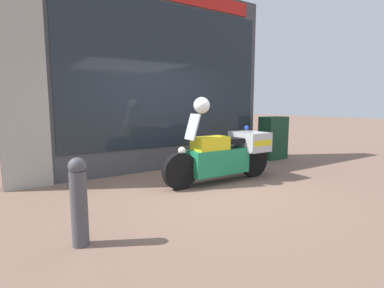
{
  "coord_description": "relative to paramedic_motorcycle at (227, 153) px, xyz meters",
  "views": [
    {
      "loc": [
        -3.07,
        -4.24,
        1.52
      ],
      "look_at": [
        0.22,
        0.7,
        0.72
      ],
      "focal_mm": 28.0,
      "sensor_mm": 36.0,
      "label": 1
    }
  ],
  "objects": [
    {
      "name": "ground_plane",
      "position": [
        -0.71,
        -0.2,
        -0.56
      ],
      "size": [
        60.0,
        60.0,
        0.0
      ],
      "primitive_type": "plane",
      "color": "#7A5B4C"
    },
    {
      "name": "shop_building",
      "position": [
        -1.09,
        1.8,
        1.53
      ],
      "size": [
        6.02,
        0.55,
        4.15
      ],
      "color": "#424247",
      "rests_on": "ground"
    },
    {
      "name": "window_display",
      "position": [
        -0.38,
        1.83,
        -0.11
      ],
      "size": [
        4.76,
        0.3,
        1.82
      ],
      "color": "slate",
      "rests_on": "ground"
    },
    {
      "name": "paramedic_motorcycle",
      "position": [
        0.0,
        0.0,
        0.0
      ],
      "size": [
        2.46,
        0.77,
        1.34
      ],
      "rotation": [
        0.0,
        0.0,
        3.12
      ],
      "color": "black",
      "rests_on": "ground"
    },
    {
      "name": "utility_cabinet",
      "position": [
        2.65,
        1.17,
        0.03
      ],
      "size": [
        0.71,
        0.47,
        1.17
      ],
      "primitive_type": "cube",
      "color": "#193D28",
      "rests_on": "ground"
    },
    {
      "name": "white_helmet",
      "position": [
        -0.61,
        0.01,
        0.93
      ],
      "size": [
        0.3,
        0.3,
        0.3
      ],
      "primitive_type": "sphere",
      "color": "white",
      "rests_on": "paramedic_motorcycle"
    },
    {
      "name": "street_bollard",
      "position": [
        -3.08,
        -1.22,
        -0.06
      ],
      "size": [
        0.19,
        0.19,
        0.96
      ],
      "color": "#47474C",
      "rests_on": "ground"
    }
  ]
}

